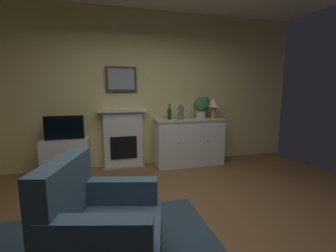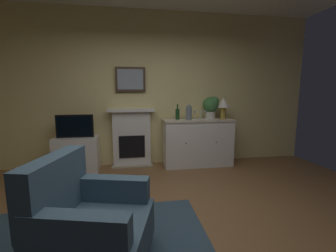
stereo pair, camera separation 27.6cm
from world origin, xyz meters
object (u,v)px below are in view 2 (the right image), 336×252
at_px(wine_glass_right, 205,113).
at_px(tv_set, 75,126).
at_px(framed_picture, 130,79).
at_px(vase_decorative, 189,112).
at_px(sideboard_cabinet, 198,142).
at_px(tv_cabinet, 77,154).
at_px(wine_glass_center, 201,113).
at_px(table_lamp, 223,104).
at_px(fireplace_unit, 132,138).
at_px(armchair, 89,223).
at_px(potted_plant_small, 211,106).
at_px(wine_glass_left, 195,113).
at_px(wine_bottle, 177,114).

relative_size(wine_glass_right, tv_set, 0.27).
bearing_deg(framed_picture, vase_decorative, -14.47).
height_order(framed_picture, sideboard_cabinet, framed_picture).
bearing_deg(tv_set, tv_cabinet, 90.00).
distance_m(wine_glass_center, vase_decorative, 0.24).
height_order(framed_picture, vase_decorative, framed_picture).
bearing_deg(framed_picture, table_lamp, -7.26).
height_order(fireplace_unit, armchair, fireplace_unit).
relative_size(framed_picture, potted_plant_small, 1.28).
height_order(fireplace_unit, sideboard_cabinet, fireplace_unit).
relative_size(potted_plant_small, armchair, 0.44).
relative_size(wine_glass_left, wine_glass_right, 1.00).
distance_m(wine_glass_right, vase_decorative, 0.36).
bearing_deg(vase_decorative, fireplace_unit, 167.85).
xyz_separation_m(vase_decorative, tv_set, (-2.03, 0.04, -0.21)).
relative_size(framed_picture, sideboard_cabinet, 0.41).
relative_size(wine_glass_right, armchair, 0.17).
height_order(table_lamp, wine_glass_center, table_lamp).
height_order(wine_bottle, potted_plant_small, potted_plant_small).
height_order(wine_glass_center, tv_set, wine_glass_center).
distance_m(fireplace_unit, wine_glass_center, 1.39).
xyz_separation_m(table_lamp, vase_decorative, (-0.69, -0.05, -0.14)).
height_order(vase_decorative, tv_set, vase_decorative).
bearing_deg(wine_glass_left, sideboard_cabinet, -0.39).
bearing_deg(fireplace_unit, wine_bottle, -8.91).
relative_size(wine_glass_center, tv_cabinet, 0.22).
relative_size(wine_bottle, potted_plant_small, 0.67).
bearing_deg(wine_glass_center, wine_glass_right, 30.50).
bearing_deg(wine_glass_right, vase_decorative, -165.80).
distance_m(fireplace_unit, wine_glass_left, 1.29).
bearing_deg(sideboard_cabinet, framed_picture, 169.91).
bearing_deg(wine_glass_left, wine_glass_center, -13.60).
xyz_separation_m(wine_glass_left, vase_decorative, (-0.13, -0.05, 0.02)).
bearing_deg(wine_bottle, potted_plant_small, 0.26).
bearing_deg(tv_set, fireplace_unit, 10.77).
distance_m(sideboard_cabinet, potted_plant_small, 0.75).
bearing_deg(sideboard_cabinet, tv_set, -179.79).
height_order(wine_bottle, wine_glass_center, wine_bottle).
height_order(table_lamp, vase_decorative, table_lamp).
xyz_separation_m(framed_picture, wine_bottle, (0.86, -0.18, -0.64)).
relative_size(table_lamp, vase_decorative, 1.42).
height_order(table_lamp, wine_bottle, table_lamp).
height_order(wine_glass_left, wine_glass_center, same).
xyz_separation_m(wine_glass_center, tv_cabinet, (-2.27, 0.04, -0.71)).
bearing_deg(wine_bottle, vase_decorative, -25.31).
bearing_deg(fireplace_unit, framed_picture, 90.00).
bearing_deg(fireplace_unit, vase_decorative, -12.15).
distance_m(wine_glass_left, armchair, 2.90).
bearing_deg(armchair, vase_decorative, 58.68).
relative_size(wine_glass_right, vase_decorative, 0.59).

